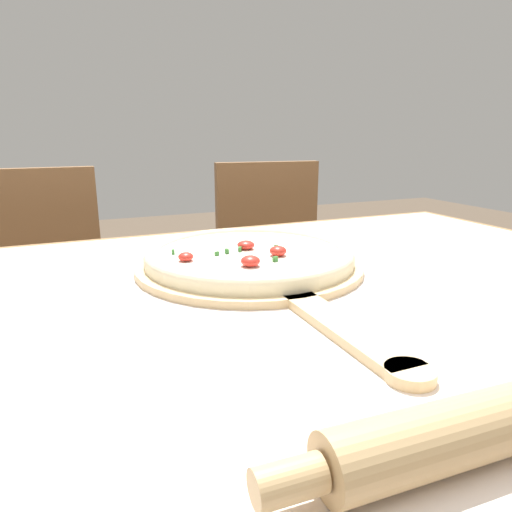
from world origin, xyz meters
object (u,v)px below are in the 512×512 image
at_px(rolling_pin, 506,418).
at_px(pizza, 249,255).
at_px(chair_right, 275,270).
at_px(chair_left, 40,300).
at_px(pizza_peel, 255,269).

bearing_deg(rolling_pin, pizza, 89.80).
distance_m(pizza, chair_right, 0.85).
relative_size(rolling_pin, chair_left, 0.45).
relative_size(pizza, chair_left, 0.40).
height_order(rolling_pin, chair_right, chair_right).
bearing_deg(pizza, chair_left, 118.12).
height_order(rolling_pin, chair_left, chair_left).
xyz_separation_m(pizza_peel, chair_left, (-0.38, 0.73, -0.25)).
distance_m(chair_left, chair_right, 0.76).
xyz_separation_m(rolling_pin, chair_left, (-0.37, 1.21, -0.27)).
relative_size(pizza_peel, chair_left, 0.70).
bearing_deg(rolling_pin, chair_right, 72.14).
distance_m(pizza_peel, chair_left, 0.86).
xyz_separation_m(pizza_peel, rolling_pin, (-0.00, -0.48, 0.02)).
height_order(pizza_peel, rolling_pin, rolling_pin).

